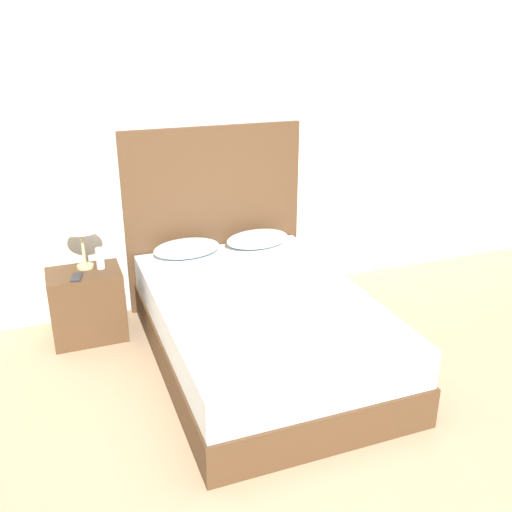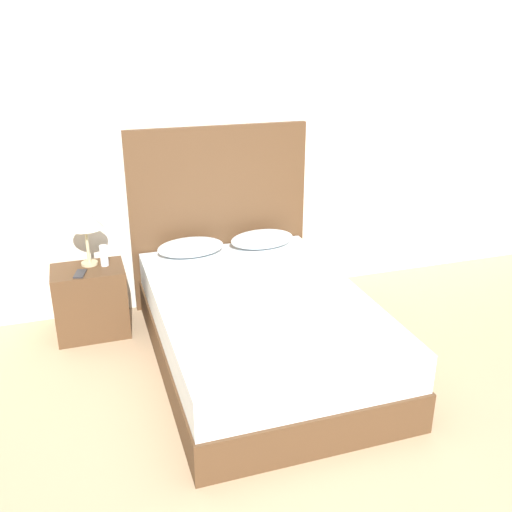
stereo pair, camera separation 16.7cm
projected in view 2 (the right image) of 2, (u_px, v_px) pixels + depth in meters
wall_back at (210, 143)px, 4.57m from camera, size 10.00×0.06×2.70m
bed at (261, 329)px, 3.98m from camera, size 1.41×2.11×0.52m
headboard at (220, 216)px, 4.74m from camera, size 1.48×0.05×1.50m
pillow_left at (191, 247)px, 4.53m from camera, size 0.53×0.28×0.14m
pillow_right at (262, 239)px, 4.70m from camera, size 0.53×0.28×0.14m
phone_on_bed at (229, 281)px, 4.09m from camera, size 0.10×0.16×0.01m
nightstand at (91, 301)px, 4.35m from camera, size 0.53×0.38×0.54m
table_lamp at (84, 220)px, 4.18m from camera, size 0.27×0.27×0.45m
phone_on_nightstand at (80, 274)px, 4.15m from camera, size 0.10×0.16×0.01m
toiletry_bottle at (104, 256)px, 4.27m from camera, size 0.06×0.06×0.16m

